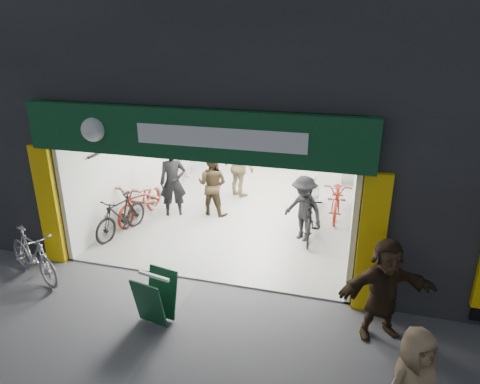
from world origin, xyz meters
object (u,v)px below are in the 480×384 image
at_px(bike_right_front, 309,215).
at_px(sandwich_board, 155,297).
at_px(bike_left_front, 141,200).
at_px(parked_bike, 33,255).

height_order(bike_right_front, sandwich_board, bike_right_front).
relative_size(bike_left_front, parked_bike, 1.13).
bearing_deg(bike_left_front, bike_right_front, 7.17).
bearing_deg(sandwich_board, parked_bike, 179.69).
bearing_deg(parked_bike, bike_left_front, 11.78).
xyz_separation_m(bike_left_front, bike_right_front, (4.42, 0.11, 0.05)).
height_order(bike_left_front, bike_right_front, bike_right_front).
height_order(bike_left_front, sandwich_board, bike_left_front).
xyz_separation_m(parked_bike, sandwich_board, (2.97, -0.59, -0.05)).
distance_m(parked_bike, sandwich_board, 3.02).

